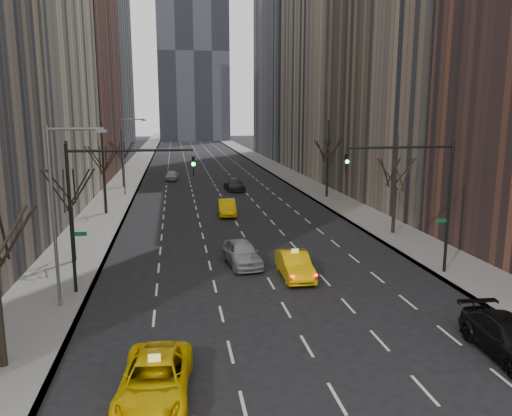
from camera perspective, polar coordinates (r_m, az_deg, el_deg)
name	(u,v)px	position (r m, az deg, el deg)	size (l,w,h in m)	color
ground	(337,399)	(18.64, 9.23, -20.69)	(400.00, 400.00, 0.00)	black
sidewalk_left	(133,171)	(85.84, -13.90, 4.08)	(4.50, 320.00, 0.15)	slate
sidewalk_right	(277,169)	(87.33, 2.38, 4.50)	(4.50, 320.00, 0.15)	slate
bld_left_far	(60,28)	(83.53, -21.53, 18.58)	(14.00, 28.00, 44.00)	brown
bld_left_deep	(89,11)	(114.01, -18.51, 20.56)	(14.00, 30.00, 60.00)	slate
bld_right_far	(344,13)	(84.82, 9.97, 21.07)	(14.00, 28.00, 50.00)	#BAAF8E
bld_right_deep	(296,21)	(114.86, 4.65, 20.48)	(14.00, 30.00, 58.00)	slate
tree_lw_b	(71,207)	(34.22, -20.44, 0.07)	(3.36, 3.50, 7.82)	black
tree_lw_c	(104,173)	(49.79, -17.00, 3.83)	(3.36, 3.50, 8.74)	black
tree_lw_d	(123,161)	(67.63, -14.99, 5.26)	(3.36, 3.50, 7.36)	black
tree_rw_b	(395,189)	(41.28, 15.60, 2.10)	(3.36, 3.50, 7.82)	black
tree_rw_c	(327,163)	(57.94, 8.17, 5.12)	(3.36, 3.50, 8.74)	black
traffic_mast_left	(103,194)	(27.60, -17.13, 1.56)	(6.69, 0.39, 8.00)	black
traffic_mast_right	(424,186)	(30.89, 18.62, 2.42)	(6.69, 0.39, 8.00)	black
streetlight_near	(60,199)	(25.94, -21.51, 1.01)	(2.83, 0.22, 9.00)	slate
streetlight_far	(126,148)	(60.41, -14.62, 6.61)	(2.83, 0.22, 9.00)	slate
taxi_suv	(155,380)	(18.35, -11.49, -18.74)	(2.37, 5.13, 1.43)	yellow
taxi_sedan	(295,265)	(30.06, 4.45, -6.50)	(1.61, 4.62, 1.52)	#F3B405
silver_sedan_ahead	(242,253)	(32.27, -1.61, -5.16)	(1.92, 4.77, 1.63)	gray
parked_suv_black	(510,339)	(23.10, 27.04, -13.18)	(2.15, 5.28, 1.53)	black
far_taxi	(227,207)	(47.99, -3.34, 0.07)	(1.60, 4.58, 1.51)	#FBC005
far_suv_grey	(234,184)	(63.30, -2.50, 2.70)	(2.12, 5.21, 1.51)	#2B2C30
far_car_white	(172,175)	(73.72, -9.61, 3.69)	(1.70, 4.22, 1.44)	#BBBBBB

